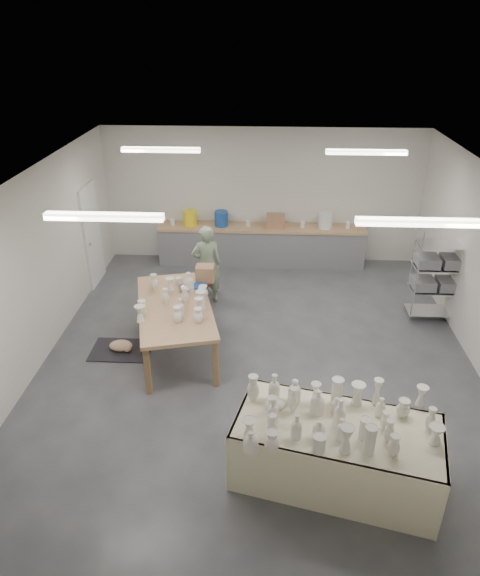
# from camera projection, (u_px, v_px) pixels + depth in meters

# --- Properties ---
(room) EXTENTS (8.00, 8.02, 3.00)m
(room) POSITION_uv_depth(u_px,v_px,m) (253.00, 239.00, 7.70)
(room) COLOR #424449
(room) RESTS_ON ground
(back_counter) EXTENTS (4.60, 0.60, 1.24)m
(back_counter) POSITION_uv_depth(u_px,v_px,m) (261.00, 244.00, 11.60)
(back_counter) COLOR tan
(back_counter) RESTS_ON ground
(wire_shelf) EXTENTS (0.88, 0.48, 1.80)m
(wire_shelf) POSITION_uv_depth(u_px,v_px,m) (437.00, 274.00, 9.24)
(wire_shelf) COLOR silver
(wire_shelf) RESTS_ON ground
(drying_table) EXTENTS (2.56, 1.66, 1.20)m
(drying_table) POSITION_uv_depth(u_px,v_px,m) (335.00, 450.00, 6.07)
(drying_table) COLOR olive
(drying_table) RESTS_ON ground
(work_table) EXTENTS (1.67, 2.51, 1.18)m
(work_table) POSITION_uv_depth(u_px,v_px,m) (180.00, 302.00, 8.41)
(work_table) COLOR tan
(work_table) RESTS_ON ground
(rug) EXTENTS (1.00, 0.70, 0.02)m
(rug) POSITION_uv_depth(u_px,v_px,m) (121.00, 350.00, 8.69)
(rug) COLOR black
(rug) RESTS_ON ground
(cat) EXTENTS (0.40, 0.30, 0.17)m
(cat) POSITION_uv_depth(u_px,v_px,m) (122.00, 346.00, 8.63)
(cat) COLOR white
(cat) RESTS_ON rug
(potter) EXTENTS (0.66, 0.52, 1.60)m
(potter) POSITION_uv_depth(u_px,v_px,m) (207.00, 265.00, 9.85)
(potter) COLOR gray
(potter) RESTS_ON ground
(red_stool) EXTENTS (0.39, 0.39, 0.31)m
(red_stool) POSITION_uv_depth(u_px,v_px,m) (209.00, 283.00, 10.34)
(red_stool) COLOR #A72B17
(red_stool) RESTS_ON ground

